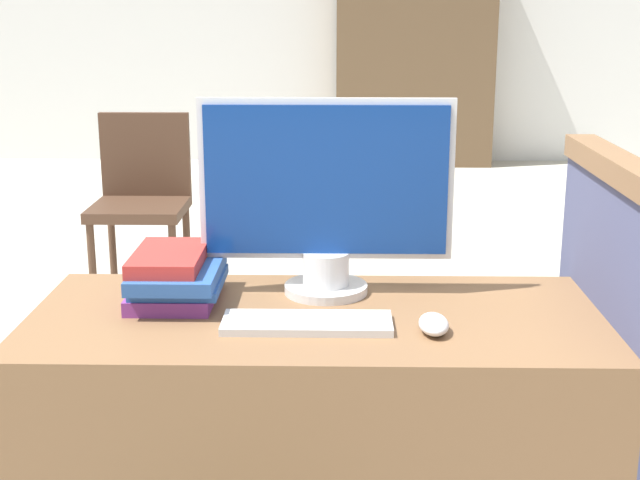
# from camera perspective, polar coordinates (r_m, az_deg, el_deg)

# --- Properties ---
(wall_back) EXTENTS (12.00, 0.06, 2.80)m
(wall_back) POSITION_cam_1_polar(r_m,az_deg,el_deg) (8.14, 0.85, 14.93)
(wall_back) COLOR white
(wall_back) RESTS_ON ground_plane
(desk) EXTENTS (1.21, 0.56, 0.77)m
(desk) POSITION_cam_1_polar(r_m,az_deg,el_deg) (2.05, -0.28, -14.99)
(desk) COLOR brown
(desk) RESTS_ON ground_plane
(carrel_divider) EXTENTS (0.07, 0.66, 1.10)m
(carrel_divider) POSITION_cam_1_polar(r_m,az_deg,el_deg) (2.09, 17.51, -9.67)
(carrel_divider) COLOR #474C70
(carrel_divider) RESTS_ON ground_plane
(monitor) EXTENTS (0.56, 0.19, 0.44)m
(monitor) POSITION_cam_1_polar(r_m,az_deg,el_deg) (1.96, 0.40, 2.73)
(monitor) COLOR silver
(monitor) RESTS_ON desk
(keyboard) EXTENTS (0.34, 0.12, 0.02)m
(keyboard) POSITION_cam_1_polar(r_m,az_deg,el_deg) (1.81, -0.83, -5.34)
(keyboard) COLOR silver
(keyboard) RESTS_ON desk
(mouse) EXTENTS (0.06, 0.11, 0.04)m
(mouse) POSITION_cam_1_polar(r_m,az_deg,el_deg) (1.79, 7.29, -5.36)
(mouse) COLOR silver
(mouse) RESTS_ON desk
(book_stack) EXTENTS (0.20, 0.27, 0.11)m
(book_stack) POSITION_cam_1_polar(r_m,az_deg,el_deg) (1.97, -9.26, -2.34)
(book_stack) COLOR #7A3384
(book_stack) RESTS_ON desk
(far_chair) EXTENTS (0.44, 0.44, 0.89)m
(far_chair) POSITION_cam_1_polar(r_m,az_deg,el_deg) (4.42, -11.33, 2.95)
(far_chair) COLOR #4C3323
(far_chair) RESTS_ON ground_plane
(bookshelf_far) EXTENTS (1.37, 0.32, 1.91)m
(bookshelf_far) POSITION_cam_1_polar(r_m,az_deg,el_deg) (7.94, 6.10, 11.65)
(bookshelf_far) COLOR brown
(bookshelf_far) RESTS_ON ground_plane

